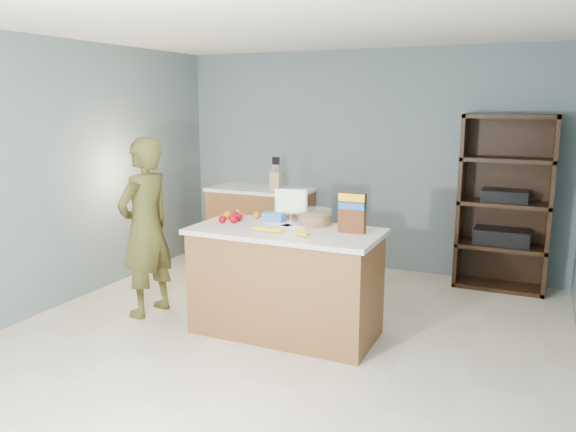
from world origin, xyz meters
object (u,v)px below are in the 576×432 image
at_px(shelving_unit, 504,206).
at_px(person, 145,228).
at_px(tv, 291,203).
at_px(counter_peninsula, 286,286).
at_px(cereal_box, 352,210).

height_order(shelving_unit, person, shelving_unit).
bearing_deg(tv, counter_peninsula, -73.85).
relative_size(tv, cereal_box, 0.89).
height_order(counter_peninsula, shelving_unit, shelving_unit).
relative_size(counter_peninsula, person, 0.96).
xyz_separation_m(shelving_unit, person, (-2.89, -2.16, -0.05)).
height_order(person, tv, person).
bearing_deg(person, shelving_unit, 133.37).
bearing_deg(person, cereal_box, 103.15).
bearing_deg(shelving_unit, tv, -133.51).
distance_m(counter_peninsula, shelving_unit, 2.61).
xyz_separation_m(person, cereal_box, (1.87, 0.22, 0.27)).
relative_size(counter_peninsula, tv, 5.53).
xyz_separation_m(counter_peninsula, tv, (-0.09, 0.32, 0.64)).
relative_size(person, tv, 5.75).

